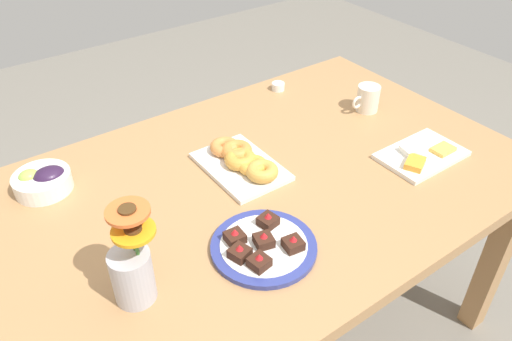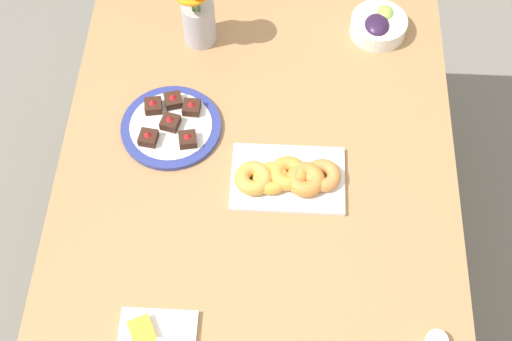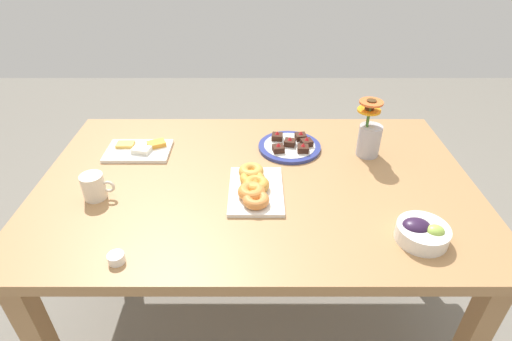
# 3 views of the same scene
# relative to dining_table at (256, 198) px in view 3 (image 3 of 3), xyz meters

# --- Properties ---
(ground_plane) EXTENTS (6.00, 6.00, 0.00)m
(ground_plane) POSITION_rel_dining_table_xyz_m (0.00, 0.00, -0.65)
(ground_plane) COLOR slate
(dining_table) EXTENTS (1.60, 1.00, 0.74)m
(dining_table) POSITION_rel_dining_table_xyz_m (0.00, 0.00, 0.00)
(dining_table) COLOR #A87A4C
(dining_table) RESTS_ON ground_plane
(coffee_mug) EXTENTS (0.11, 0.08, 0.09)m
(coffee_mug) POSITION_rel_dining_table_xyz_m (-0.56, -0.11, 0.13)
(coffee_mug) COLOR silver
(coffee_mug) RESTS_ON dining_table
(grape_bowl) EXTENTS (0.16, 0.16, 0.07)m
(grape_bowl) POSITION_rel_dining_table_xyz_m (0.50, -0.32, 0.12)
(grape_bowl) COLOR white
(grape_bowl) RESTS_ON dining_table
(cheese_platter) EXTENTS (0.26, 0.17, 0.03)m
(cheese_platter) POSITION_rel_dining_table_xyz_m (-0.48, 0.20, 0.10)
(cheese_platter) COLOR white
(cheese_platter) RESTS_ON dining_table
(croissant_platter) EXTENTS (0.19, 0.28, 0.05)m
(croissant_platter) POSITION_rel_dining_table_xyz_m (-0.01, -0.08, 0.11)
(croissant_platter) COLOR white
(croissant_platter) RESTS_ON dining_table
(jam_cup_honey) EXTENTS (0.05, 0.05, 0.03)m
(jam_cup_honey) POSITION_rel_dining_table_xyz_m (-0.40, -0.41, 0.10)
(jam_cup_honey) COLOR white
(jam_cup_honey) RESTS_ON dining_table
(dessert_plate) EXTENTS (0.26, 0.26, 0.05)m
(dessert_plate) POSITION_rel_dining_table_xyz_m (0.14, 0.23, 0.10)
(dessert_plate) COLOR navy
(dessert_plate) RESTS_ON dining_table
(flower_vase) EXTENTS (0.11, 0.11, 0.24)m
(flower_vase) POSITION_rel_dining_table_xyz_m (0.45, 0.18, 0.17)
(flower_vase) COLOR #B2B2BC
(flower_vase) RESTS_ON dining_table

